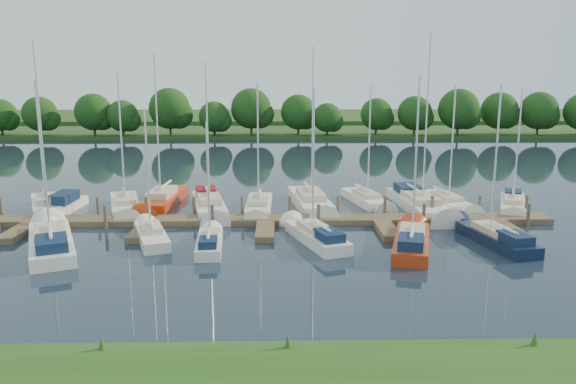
{
  "coord_description": "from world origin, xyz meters",
  "views": [
    {
      "loc": [
        0.75,
        -30.22,
        10.13
      ],
      "look_at": [
        1.55,
        8.0,
        2.2
      ],
      "focal_mm": 35.0,
      "sensor_mm": 36.0,
      "label": 1
    }
  ],
  "objects_px": {
    "sailboat_s_2": "(210,243)",
    "sailboat_n_0": "(46,207)",
    "motorboat": "(63,207)",
    "dock": "(266,222)",
    "sailboat_n_5": "(259,208)"
  },
  "relations": [
    {
      "from": "dock",
      "to": "sailboat_n_5",
      "type": "height_order",
      "value": "sailboat_n_5"
    },
    {
      "from": "sailboat_s_2",
      "to": "sailboat_n_0",
      "type": "bearing_deg",
      "value": 140.3
    },
    {
      "from": "sailboat_n_0",
      "to": "sailboat_s_2",
      "type": "height_order",
      "value": "sailboat_n_0"
    },
    {
      "from": "dock",
      "to": "motorboat",
      "type": "bearing_deg",
      "value": 164.04
    },
    {
      "from": "dock",
      "to": "sailboat_n_0",
      "type": "distance_m",
      "value": 17.59
    },
    {
      "from": "motorboat",
      "to": "sailboat_n_5",
      "type": "xyz_separation_m",
      "value": [
        14.94,
        -0.3,
        -0.08
      ]
    },
    {
      "from": "motorboat",
      "to": "sailboat_n_0",
      "type": "bearing_deg",
      "value": -7.76
    },
    {
      "from": "dock",
      "to": "motorboat",
      "type": "height_order",
      "value": "motorboat"
    },
    {
      "from": "sailboat_n_5",
      "to": "sailboat_s_2",
      "type": "distance_m",
      "value": 9.69
    },
    {
      "from": "sailboat_n_0",
      "to": "sailboat_s_2",
      "type": "xyz_separation_m",
      "value": [
        13.67,
        -9.87,
        0.04
      ]
    },
    {
      "from": "dock",
      "to": "sailboat_n_5",
      "type": "relative_size",
      "value": 3.98
    },
    {
      "from": "motorboat",
      "to": "sailboat_s_2",
      "type": "xyz_separation_m",
      "value": [
        12.26,
        -9.61,
        -0.04
      ]
    },
    {
      "from": "dock",
      "to": "sailboat_s_2",
      "type": "xyz_separation_m",
      "value": [
        -3.28,
        -5.17,
        0.11
      ]
    },
    {
      "from": "dock",
      "to": "sailboat_s_2",
      "type": "relative_size",
      "value": 5.07
    },
    {
      "from": "motorboat",
      "to": "sailboat_s_2",
      "type": "height_order",
      "value": "sailboat_s_2"
    }
  ]
}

